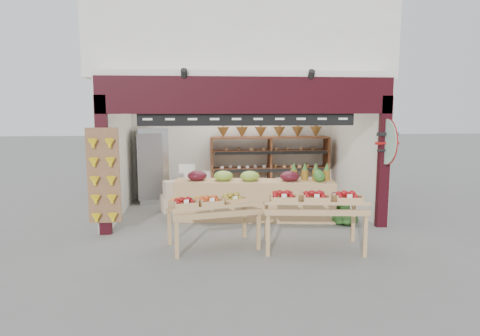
% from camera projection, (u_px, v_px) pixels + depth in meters
% --- Properties ---
extents(ground, '(60.00, 60.00, 0.00)m').
position_uv_depth(ground, '(242.00, 217.00, 9.54)').
color(ground, slate).
rests_on(ground, ground).
extents(shop_structure, '(6.36, 5.12, 5.40)m').
position_uv_depth(shop_structure, '(236.00, 47.00, 10.59)').
color(shop_structure, white).
rests_on(shop_structure, ground).
extents(banana_board, '(0.60, 0.15, 1.80)m').
position_uv_depth(banana_board, '(103.00, 178.00, 7.97)').
color(banana_board, brown).
rests_on(banana_board, ground).
extents(gift_sign, '(0.04, 0.93, 0.92)m').
position_uv_depth(gift_sign, '(387.00, 142.00, 8.43)').
color(gift_sign, '#ACD8BB').
rests_on(gift_sign, ground).
extents(back_shelving, '(3.14, 0.51, 1.93)m').
position_uv_depth(back_shelving, '(270.00, 154.00, 11.32)').
color(back_shelving, brown).
rests_on(back_shelving, ground).
extents(refrigerator, '(0.91, 0.91, 1.91)m').
position_uv_depth(refrigerator, '(152.00, 165.00, 11.00)').
color(refrigerator, silver).
rests_on(refrigerator, ground).
extents(cardboard_stack, '(1.09, 0.91, 0.72)m').
position_uv_depth(cardboard_stack, '(181.00, 199.00, 10.14)').
color(cardboard_stack, beige).
rests_on(cardboard_stack, ground).
extents(mid_counter, '(3.48, 1.12, 1.08)m').
position_uv_depth(mid_counter, '(254.00, 198.00, 9.26)').
color(mid_counter, tan).
rests_on(mid_counter, ground).
extents(display_table_left, '(1.68, 1.17, 0.98)m').
position_uv_depth(display_table_left, '(207.00, 205.00, 7.36)').
color(display_table_left, tan).
rests_on(display_table_left, ground).
extents(display_table_right, '(1.80, 1.15, 1.07)m').
position_uv_depth(display_table_right, '(314.00, 200.00, 7.28)').
color(display_table_right, tan).
rests_on(display_table_right, ground).
extents(watermelon_pile, '(0.65, 0.63, 0.48)m').
position_uv_depth(watermelon_pile, '(343.00, 215.00, 9.02)').
color(watermelon_pile, '#194818').
rests_on(watermelon_pile, ground).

